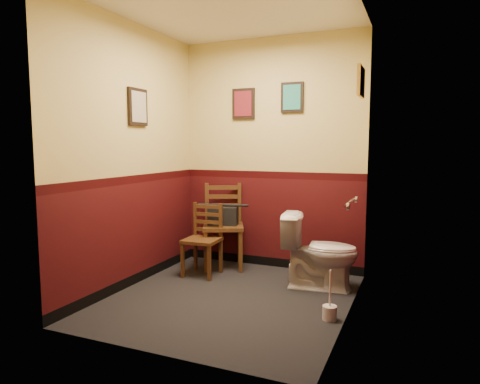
% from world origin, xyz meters
% --- Properties ---
extents(floor, '(2.20, 2.40, 0.00)m').
position_xyz_m(floor, '(0.00, 0.00, 0.00)').
color(floor, black).
rests_on(floor, ground).
extents(ceiling, '(2.20, 2.40, 0.00)m').
position_xyz_m(ceiling, '(0.00, 0.00, 2.70)').
color(ceiling, silver).
rests_on(ceiling, ground).
extents(wall_back, '(2.20, 0.00, 2.70)m').
position_xyz_m(wall_back, '(0.00, 1.20, 1.35)').
color(wall_back, '#3B0C0F').
rests_on(wall_back, ground).
extents(wall_front, '(2.20, 0.00, 2.70)m').
position_xyz_m(wall_front, '(0.00, -1.20, 1.35)').
color(wall_front, '#3B0C0F').
rests_on(wall_front, ground).
extents(wall_left, '(0.00, 2.40, 2.70)m').
position_xyz_m(wall_left, '(-1.10, 0.00, 1.35)').
color(wall_left, '#3B0C0F').
rests_on(wall_left, ground).
extents(wall_right, '(0.00, 2.40, 2.70)m').
position_xyz_m(wall_right, '(1.10, 0.00, 1.35)').
color(wall_right, '#3B0C0F').
rests_on(wall_right, ground).
extents(grab_bar, '(0.05, 0.56, 0.06)m').
position_xyz_m(grab_bar, '(1.07, 0.25, 0.95)').
color(grab_bar, silver).
rests_on(grab_bar, wall_right).
extents(framed_print_back_a, '(0.28, 0.04, 0.36)m').
position_xyz_m(framed_print_back_a, '(-0.35, 1.18, 1.95)').
color(framed_print_back_a, black).
rests_on(framed_print_back_a, wall_back).
extents(framed_print_back_b, '(0.26, 0.04, 0.34)m').
position_xyz_m(framed_print_back_b, '(0.25, 1.18, 2.00)').
color(framed_print_back_b, black).
rests_on(framed_print_back_b, wall_back).
extents(framed_print_left, '(0.04, 0.30, 0.38)m').
position_xyz_m(framed_print_left, '(-1.08, 0.10, 1.85)').
color(framed_print_left, black).
rests_on(framed_print_left, wall_left).
extents(framed_print_right, '(0.04, 0.34, 0.28)m').
position_xyz_m(framed_print_right, '(1.08, 0.60, 2.05)').
color(framed_print_right, olive).
rests_on(framed_print_right, wall_right).
extents(toilet, '(0.81, 0.52, 0.75)m').
position_xyz_m(toilet, '(0.72, 0.64, 0.38)').
color(toilet, white).
rests_on(toilet, floor).
extents(toilet_brush, '(0.12, 0.12, 0.43)m').
position_xyz_m(toilet_brush, '(0.98, -0.13, 0.07)').
color(toilet_brush, silver).
rests_on(toilet_brush, floor).
extents(chair_left, '(0.39, 0.39, 0.80)m').
position_xyz_m(chair_left, '(-0.59, 0.59, 0.40)').
color(chair_left, '#482C15').
rests_on(chair_left, floor).
extents(chair_right, '(0.62, 0.62, 1.00)m').
position_xyz_m(chair_right, '(-0.51, 0.95, 0.50)').
color(chair_right, '#482C15').
rests_on(chair_right, floor).
extents(handbag, '(0.37, 0.25, 0.25)m').
position_xyz_m(handbag, '(-0.50, 0.91, 0.63)').
color(handbag, black).
rests_on(handbag, chair_right).
extents(tp_stack, '(0.23, 0.12, 0.20)m').
position_xyz_m(tp_stack, '(0.40, 1.03, 0.08)').
color(tp_stack, silver).
rests_on(tp_stack, floor).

